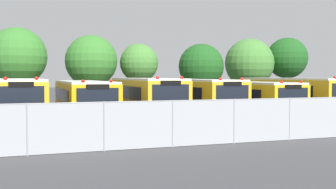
{
  "coord_description": "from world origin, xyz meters",
  "views": [
    {
      "loc": [
        -10.9,
        -25.07,
        2.77
      ],
      "look_at": [
        -2.05,
        0.0,
        1.6
      ],
      "focal_mm": 45.26,
      "sensor_mm": 36.0,
      "label": 1
    }
  ],
  "objects_px": {
    "school_bus_6": "(335,95)",
    "tree_3": "(138,62)",
    "school_bus_3": "(197,97)",
    "tree_4": "(201,66)",
    "school_bus_0": "(20,100)",
    "tree_2": "(93,60)",
    "school_bus_1": "(84,100)",
    "tree_1": "(19,55)",
    "school_bus_5": "(293,95)",
    "tree_6": "(287,58)",
    "school_bus_4": "(248,97)",
    "tree_5": "(250,63)",
    "school_bus_2": "(146,97)"
  },
  "relations": [
    {
      "from": "tree_2",
      "to": "school_bus_1",
      "type": "bearing_deg",
      "value": -102.6
    },
    {
      "from": "school_bus_1",
      "to": "tree_6",
      "type": "relative_size",
      "value": 1.49
    },
    {
      "from": "school_bus_6",
      "to": "tree_2",
      "type": "xyz_separation_m",
      "value": [
        -15.91,
        10.25,
        2.67
      ]
    },
    {
      "from": "tree_2",
      "to": "school_bus_3",
      "type": "bearing_deg",
      "value": -63.14
    },
    {
      "from": "tree_3",
      "to": "school_bus_1",
      "type": "bearing_deg",
      "value": -122.07
    },
    {
      "from": "school_bus_1",
      "to": "school_bus_6",
      "type": "relative_size",
      "value": 0.95
    },
    {
      "from": "school_bus_5",
      "to": "tree_3",
      "type": "relative_size",
      "value": 1.83
    },
    {
      "from": "school_bus_0",
      "to": "tree_6",
      "type": "distance_m",
      "value": 27.68
    },
    {
      "from": "school_bus_6",
      "to": "tree_1",
      "type": "xyz_separation_m",
      "value": [
        -21.72,
        9.85,
        2.97
      ]
    },
    {
      "from": "school_bus_3",
      "to": "tree_4",
      "type": "distance_m",
      "value": 11.31
    },
    {
      "from": "school_bus_1",
      "to": "school_bus_6",
      "type": "distance_m",
      "value": 18.15
    },
    {
      "from": "tree_3",
      "to": "tree_4",
      "type": "bearing_deg",
      "value": 3.51
    },
    {
      "from": "school_bus_5",
      "to": "school_bus_0",
      "type": "bearing_deg",
      "value": -1.05
    },
    {
      "from": "tree_1",
      "to": "tree_2",
      "type": "distance_m",
      "value": 5.83
    },
    {
      "from": "school_bus_5",
      "to": "tree_2",
      "type": "distance_m",
      "value": 16.24
    },
    {
      "from": "school_bus_6",
      "to": "tree_6",
      "type": "height_order",
      "value": "tree_6"
    },
    {
      "from": "school_bus_3",
      "to": "tree_4",
      "type": "relative_size",
      "value": 1.66
    },
    {
      "from": "tree_2",
      "to": "tree_3",
      "type": "bearing_deg",
      "value": -5.73
    },
    {
      "from": "school_bus_6",
      "to": "tree_3",
      "type": "height_order",
      "value": "tree_3"
    },
    {
      "from": "school_bus_2",
      "to": "school_bus_3",
      "type": "height_order",
      "value": "school_bus_2"
    },
    {
      "from": "school_bus_4",
      "to": "tree_4",
      "type": "distance_m",
      "value": 10.66
    },
    {
      "from": "school_bus_6",
      "to": "tree_3",
      "type": "distance_m",
      "value": 15.83
    },
    {
      "from": "school_bus_1",
      "to": "school_bus_6",
      "type": "xyz_separation_m",
      "value": [
        18.15,
        -0.23,
        0.04
      ]
    },
    {
      "from": "school_bus_1",
      "to": "school_bus_3",
      "type": "distance_m",
      "value": 7.33
    },
    {
      "from": "tree_3",
      "to": "tree_1",
      "type": "bearing_deg",
      "value": -179.91
    },
    {
      "from": "tree_5",
      "to": "tree_2",
      "type": "bearing_deg",
      "value": -175.55
    },
    {
      "from": "tree_5",
      "to": "school_bus_1",
      "type": "bearing_deg",
      "value": -147.74
    },
    {
      "from": "school_bus_5",
      "to": "tree_4",
      "type": "relative_size",
      "value": 1.77
    },
    {
      "from": "school_bus_2",
      "to": "tree_5",
      "type": "distance_m",
      "value": 18.29
    },
    {
      "from": "school_bus_5",
      "to": "tree_4",
      "type": "xyz_separation_m",
      "value": [
        -2.47,
        10.3,
        2.23
      ]
    },
    {
      "from": "school_bus_2",
      "to": "school_bus_4",
      "type": "relative_size",
      "value": 0.98
    },
    {
      "from": "tree_3",
      "to": "tree_4",
      "type": "height_order",
      "value": "tree_4"
    },
    {
      "from": "tree_2",
      "to": "tree_4",
      "type": "relative_size",
      "value": 1.08
    },
    {
      "from": "school_bus_0",
      "to": "school_bus_5",
      "type": "xyz_separation_m",
      "value": [
        18.06,
        0.11,
        0.01
      ]
    },
    {
      "from": "school_bus_1",
      "to": "tree_5",
      "type": "height_order",
      "value": "tree_5"
    },
    {
      "from": "tree_3",
      "to": "school_bus_5",
      "type": "bearing_deg",
      "value": -49.51
    },
    {
      "from": "school_bus_1",
      "to": "tree_6",
      "type": "height_order",
      "value": "tree_6"
    },
    {
      "from": "school_bus_5",
      "to": "tree_6",
      "type": "xyz_separation_m",
      "value": [
        7.11,
        10.98,
        3.1
      ]
    },
    {
      "from": "tree_6",
      "to": "tree_2",
      "type": "bearing_deg",
      "value": -178.02
    },
    {
      "from": "school_bus_3",
      "to": "tree_6",
      "type": "distance_m",
      "value": 18.14
    },
    {
      "from": "tree_3",
      "to": "tree_6",
      "type": "height_order",
      "value": "tree_6"
    },
    {
      "from": "tree_1",
      "to": "tree_5",
      "type": "relative_size",
      "value": 1.02
    },
    {
      "from": "school_bus_0",
      "to": "school_bus_3",
      "type": "distance_m",
      "value": 10.88
    },
    {
      "from": "school_bus_3",
      "to": "tree_1",
      "type": "xyz_separation_m",
      "value": [
        -10.9,
        9.65,
        2.96
      ]
    },
    {
      "from": "school_bus_2",
      "to": "tree_4",
      "type": "bearing_deg",
      "value": -128.08
    },
    {
      "from": "school_bus_0",
      "to": "tree_3",
      "type": "distance_m",
      "value": 14.11
    },
    {
      "from": "tree_3",
      "to": "tree_4",
      "type": "xyz_separation_m",
      "value": [
        6.0,
        0.37,
        -0.28
      ]
    },
    {
      "from": "school_bus_4",
      "to": "tree_2",
      "type": "relative_size",
      "value": 1.61
    },
    {
      "from": "school_bus_0",
      "to": "tree_3",
      "type": "relative_size",
      "value": 1.93
    },
    {
      "from": "school_bus_4",
      "to": "tree_3",
      "type": "bearing_deg",
      "value": -64.64
    }
  ]
}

